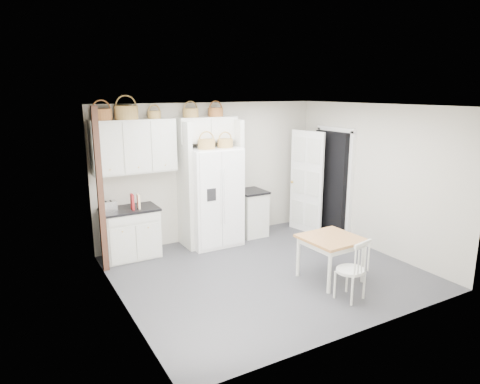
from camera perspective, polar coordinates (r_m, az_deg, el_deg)
floor at (r=6.93m, az=3.54°, el=-10.61°), size 4.50×4.50×0.00m
ceiling at (r=6.34m, az=3.88°, el=11.41°), size 4.50×4.50×0.00m
wall_back at (r=8.22m, az=-3.93°, el=2.73°), size 4.50×0.00×4.50m
wall_left at (r=5.64m, az=-15.84°, el=-2.72°), size 0.00×4.00×4.00m
wall_right at (r=7.95m, az=17.44°, el=1.77°), size 0.00×4.00×4.00m
refrigerator at (r=7.91m, az=-3.67°, el=-0.61°), size 0.94×0.75×1.82m
base_cab_left at (r=7.61m, az=-14.34°, el=-5.42°), size 0.90×0.57×0.83m
base_cab_right at (r=8.50m, az=1.45°, el=-2.90°), size 0.49×0.59×0.87m
dining_table at (r=6.71m, az=11.96°, el=-8.62°), size 0.84×0.84×0.67m
windsor_chair at (r=6.13m, az=14.50°, el=-10.07°), size 0.48×0.45×0.84m
counter_left at (r=7.48m, az=-14.53°, el=-2.26°), size 0.94×0.61×0.04m
counter_right at (r=8.38m, az=1.47°, el=0.08°), size 0.53×0.63×0.04m
toaster at (r=7.35m, az=-17.13°, el=-1.86°), size 0.26×0.16×0.18m
cookbook_red at (r=7.38m, az=-14.16°, el=-1.27°), size 0.05×0.17×0.26m
cookbook_cream at (r=7.41m, az=-13.37°, el=-1.22°), size 0.05×0.16×0.24m
basket_upper_a at (r=7.29m, az=-17.94°, el=9.80°), size 0.32×0.32×0.18m
basket_upper_b at (r=7.38m, az=-14.91°, el=10.20°), size 0.38×0.38×0.23m
basket_upper_c at (r=7.51m, az=-11.36°, el=10.07°), size 0.23×0.23×0.13m
basket_bridge_a at (r=7.75m, az=-6.59°, el=10.44°), size 0.28×0.28×0.16m
basket_bridge_b at (r=7.96m, az=-3.26°, el=10.58°), size 0.28×0.28×0.16m
basket_fridge_a at (r=7.57m, az=-4.49°, el=6.39°), size 0.31×0.31×0.17m
basket_fridge_b at (r=7.74m, az=-1.99°, el=6.52°), size 0.29×0.29×0.15m
upper_cabinet at (r=7.45m, az=-13.94°, el=5.93°), size 1.40×0.34×0.90m
bridge_cabinet at (r=7.89m, az=-4.48°, el=8.32°), size 1.12×0.34×0.45m
fridge_panel_left at (r=7.72m, az=-7.37°, el=0.82°), size 0.08×0.60×2.30m
fridge_panel_right at (r=8.15m, az=-0.72°, el=1.59°), size 0.08×0.60×2.30m
trim_post at (r=6.93m, az=-18.14°, el=0.08°), size 0.09×0.09×2.60m
doorway_void at (r=8.64m, az=12.09°, el=1.12°), size 0.18×0.85×2.05m
door_slab at (r=8.66m, az=8.84°, el=1.29°), size 0.21×0.79×2.05m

